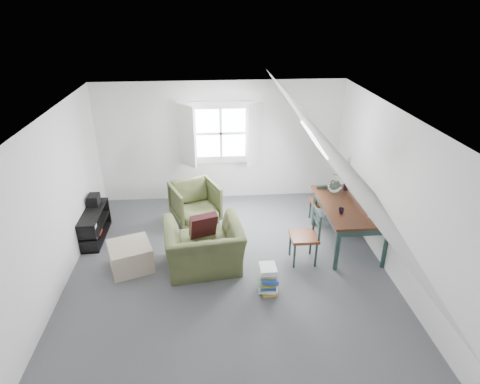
{
  "coord_description": "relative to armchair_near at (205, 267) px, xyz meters",
  "views": [
    {
      "loc": [
        -0.25,
        -5.14,
        3.94
      ],
      "look_at": [
        0.22,
        0.6,
        1.14
      ],
      "focal_mm": 30.0,
      "sensor_mm": 36.0,
      "label": 1
    }
  ],
  "objects": [
    {
      "name": "floor",
      "position": [
        0.39,
        -0.2,
        0.0
      ],
      "size": [
        5.5,
        5.5,
        0.0
      ],
      "primitive_type": "plane",
      "color": "#4D4E53",
      "rests_on": "ground"
    },
    {
      "name": "ceiling",
      "position": [
        0.39,
        -0.2,
        2.5
      ],
      "size": [
        5.5,
        5.5,
        0.0
      ],
      "primitive_type": "plane",
      "rotation": [
        3.14,
        0.0,
        0.0
      ],
      "color": "white",
      "rests_on": "wall_back"
    },
    {
      "name": "wall_back",
      "position": [
        0.39,
        2.55,
        1.25
      ],
      "size": [
        5.0,
        0.0,
        5.0
      ],
      "primitive_type": "plane",
      "rotation": [
        1.57,
        0.0,
        0.0
      ],
      "color": "white",
      "rests_on": "ground"
    },
    {
      "name": "wall_front",
      "position": [
        0.39,
        -2.95,
        1.25
      ],
      "size": [
        5.0,
        0.0,
        5.0
      ],
      "primitive_type": "plane",
      "rotation": [
        -1.57,
        0.0,
        0.0
      ],
      "color": "white",
      "rests_on": "ground"
    },
    {
      "name": "wall_left",
      "position": [
        -2.11,
        -0.2,
        1.25
      ],
      "size": [
        0.0,
        5.5,
        5.5
      ],
      "primitive_type": "plane",
      "rotation": [
        1.57,
        0.0,
        1.57
      ],
      "color": "white",
      "rests_on": "ground"
    },
    {
      "name": "wall_right",
      "position": [
        2.89,
        -0.2,
        1.25
      ],
      "size": [
        0.0,
        5.5,
        5.5
      ],
      "primitive_type": "plane",
      "rotation": [
        1.57,
        0.0,
        -1.57
      ],
      "color": "white",
      "rests_on": "ground"
    },
    {
      "name": "slope_left",
      "position": [
        -1.16,
        -0.2,
        1.78
      ],
      "size": [
        3.19,
        5.5,
        4.48
      ],
      "primitive_type": "plane",
      "rotation": [
        0.0,
        2.19,
        0.0
      ],
      "color": "white",
      "rests_on": "wall_left"
    },
    {
      "name": "slope_right",
      "position": [
        1.94,
        -0.2,
        1.78
      ],
      "size": [
        3.19,
        5.5,
        4.48
      ],
      "primitive_type": "plane",
      "rotation": [
        0.0,
        -2.19,
        0.0
      ],
      "color": "white",
      "rests_on": "wall_right"
    },
    {
      "name": "dormer_window",
      "position": [
        0.39,
        2.47,
        1.45
      ],
      "size": [
        1.71,
        0.35,
        1.3
      ],
      "color": "white",
      "rests_on": "wall_back"
    },
    {
      "name": "skylight",
      "position": [
        1.94,
        1.1,
        1.75
      ],
      "size": [
        0.35,
        0.75,
        0.47
      ],
      "primitive_type": "cube",
      "rotation": [
        0.0,
        0.95,
        0.0
      ],
      "color": "white",
      "rests_on": "slope_right"
    },
    {
      "name": "armchair_near",
      "position": [
        0.0,
        0.0,
        0.0
      ],
      "size": [
        1.3,
        1.17,
        0.77
      ],
      "primitive_type": "imported",
      "rotation": [
        0.0,
        0.0,
        3.26
      ],
      "color": "#434B28",
      "rests_on": "floor"
    },
    {
      "name": "armchair_far",
      "position": [
        -0.17,
        1.56,
        0.0
      ],
      "size": [
        1.07,
        1.08,
        0.77
      ],
      "primitive_type": "imported",
      "rotation": [
        0.0,
        0.0,
        0.38
      ],
      "color": "#434B28",
      "rests_on": "floor"
    },
    {
      "name": "throw_pillow",
      "position": [
        0.0,
        0.15,
        0.69
      ],
      "size": [
        0.48,
        0.37,
        0.44
      ],
      "primitive_type": "cube",
      "rotation": [
        0.31,
        0.0,
        0.33
      ],
      "color": "#3B1015",
      "rests_on": "armchair_near"
    },
    {
      "name": "ottoman",
      "position": [
        -1.18,
        0.1,
        0.21
      ],
      "size": [
        0.8,
        0.8,
        0.42
      ],
      "primitive_type": "cube",
      "rotation": [
        0.0,
        0.0,
        0.34
      ],
      "color": "tan",
      "rests_on": "floor"
    },
    {
      "name": "dining_table",
      "position": [
        2.48,
        0.48,
        0.69
      ],
      "size": [
        0.95,
        1.59,
        0.79
      ],
      "rotation": [
        0.0,
        0.0,
        -0.05
      ],
      "color": "#341A0F",
      "rests_on": "floor"
    },
    {
      "name": "demijohn",
      "position": [
        2.33,
        0.93,
        0.93
      ],
      "size": [
        0.24,
        0.24,
        0.34
      ],
      "rotation": [
        0.0,
        0.0,
        -0.37
      ],
      "color": "silver",
      "rests_on": "dining_table"
    },
    {
      "name": "vase_twigs",
      "position": [
        2.58,
        1.03,
        0.94
      ],
      "size": [
        0.08,
        0.09,
        0.64
      ],
      "rotation": [
        0.0,
        0.0,
        0.22
      ],
      "color": "black",
      "rests_on": "dining_table"
    },
    {
      "name": "cup",
      "position": [
        2.23,
        0.18,
        0.79
      ],
      "size": [
        0.1,
        0.1,
        0.09
      ],
      "primitive_type": "imported",
      "rotation": [
        0.0,
        0.0,
        0.04
      ],
      "color": "black",
      "rests_on": "dining_table"
    },
    {
      "name": "paper_box",
      "position": [
        2.68,
        0.03,
        0.81
      ],
      "size": [
        0.12,
        0.09,
        0.04
      ],
      "primitive_type": "cube",
      "rotation": [
        0.0,
        0.0,
        -0.19
      ],
      "color": "white",
      "rests_on": "dining_table"
    },
    {
      "name": "dining_chair_far",
      "position": [
        2.24,
        1.26,
        0.45
      ],
      "size": [
        0.4,
        0.4,
        0.86
      ],
      "rotation": [
        0.0,
        0.0,
        3.17
      ],
      "color": "#5F2713",
      "rests_on": "floor"
    },
    {
      "name": "dining_chair_near",
      "position": [
        1.65,
        0.05,
        0.48
      ],
      "size": [
        0.43,
        0.43,
        0.92
      ],
      "rotation": [
        0.0,
        0.0,
        -1.82
      ],
      "color": "#5F2713",
      "rests_on": "floor"
    },
    {
      "name": "media_shelf",
      "position": [
        -1.98,
        1.03,
        0.24
      ],
      "size": [
        0.35,
        1.06,
        0.54
      ],
      "rotation": [
        0.0,
        0.0,
        -0.08
      ],
      "color": "black",
      "rests_on": "floor"
    },
    {
      "name": "electronics_box",
      "position": [
        -1.98,
        1.31,
        0.63
      ],
      "size": [
        0.19,
        0.26,
        0.21
      ],
      "primitive_type": "cube",
      "rotation": [
        0.0,
        0.0,
        0.01
      ],
      "color": "black",
      "rests_on": "media_shelf"
    },
    {
      "name": "magazine_stack",
      "position": [
        0.94,
        -0.66,
        0.21
      ],
      "size": [
        0.31,
        0.37,
        0.42
      ],
      "rotation": [
        0.0,
        0.0,
        -0.26
      ],
      "color": "#B29933",
      "rests_on": "floor"
    }
  ]
}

